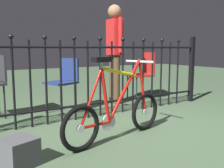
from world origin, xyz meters
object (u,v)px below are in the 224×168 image
Objects in this scene: chair_navy at (64,79)px; display_crate at (19,152)px; person_visitor at (115,45)px; bicycle at (116,112)px; chair_red at (143,71)px.

display_crate is at bearing -124.22° from chair_navy.
person_visitor is 2.77m from display_crate.
chair_navy is at bearing -174.51° from person_visitor.
bicycle is 0.81× the size of person_visitor.
person_visitor reaches higher than chair_red.
display_crate is (-1.03, -0.08, -0.18)m from bicycle.
chair_red is 0.84m from person_visitor.
person_visitor reaches higher than bicycle.
chair_navy is at bearing 89.31° from bicycle.
bicycle is 5.35× the size of display_crate.
person_visitor is at bearing 38.80° from display_crate.
display_crate is (-1.05, -1.54, -0.40)m from chair_navy.
bicycle is at bearing -90.69° from chair_navy.
person_visitor is 6.62× the size of display_crate.
person_visitor is at bearing 5.49° from chair_navy.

